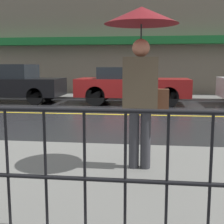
{
  "coord_description": "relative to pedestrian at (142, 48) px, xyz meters",
  "views": [
    {
      "loc": [
        1.49,
        -9.18,
        1.47
      ],
      "look_at": [
        0.77,
        -3.45,
        0.6
      ],
      "focal_mm": 50.0,
      "sensor_mm": 36.0,
      "label": 1
    }
  ],
  "objects": [
    {
      "name": "ground_plane",
      "position": [
        -1.36,
        5.15,
        -1.68
      ],
      "size": [
        80.0,
        80.0,
        0.0
      ],
      "primitive_type": "plane",
      "color": "#262628"
    },
    {
      "name": "sidewalk_near",
      "position": [
        -1.36,
        -0.36,
        -1.63
      ],
      "size": [
        28.0,
        3.15,
        0.11
      ],
      "color": "slate",
      "rests_on": "ground_plane"
    },
    {
      "name": "sidewalk_far",
      "position": [
        -1.36,
        10.07,
        -1.63
      ],
      "size": [
        28.0,
        1.97,
        0.11
      ],
      "color": "slate",
      "rests_on": "ground_plane"
    },
    {
      "name": "lane_marking",
      "position": [
        -1.36,
        5.15,
        -1.68
      ],
      "size": [
        25.2,
        0.12,
        0.01
      ],
      "color": "gold",
      "rests_on": "ground_plane"
    },
    {
      "name": "building_storefront",
      "position": [
        -1.36,
        11.17,
        0.73
      ],
      "size": [
        28.0,
        0.85,
        4.8
      ],
      "color": "#706656",
      "rests_on": "ground_plane"
    },
    {
      "name": "pedestrian",
      "position": [
        0.0,
        0.0,
        0.0
      ],
      "size": [
        0.94,
        0.94,
        2.08
      ],
      "color": "#333338",
      "rests_on": "sidewalk_near"
    },
    {
      "name": "car_black",
      "position": [
        -5.47,
        7.85,
        -0.92
      ],
      "size": [
        4.09,
        1.73,
        1.5
      ],
      "color": "black",
      "rests_on": "ground_plane"
    },
    {
      "name": "car_red",
      "position": [
        -0.6,
        7.85,
        -0.95
      ],
      "size": [
        4.22,
        1.81,
        1.39
      ],
      "color": "maroon",
      "rests_on": "ground_plane"
    }
  ]
}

